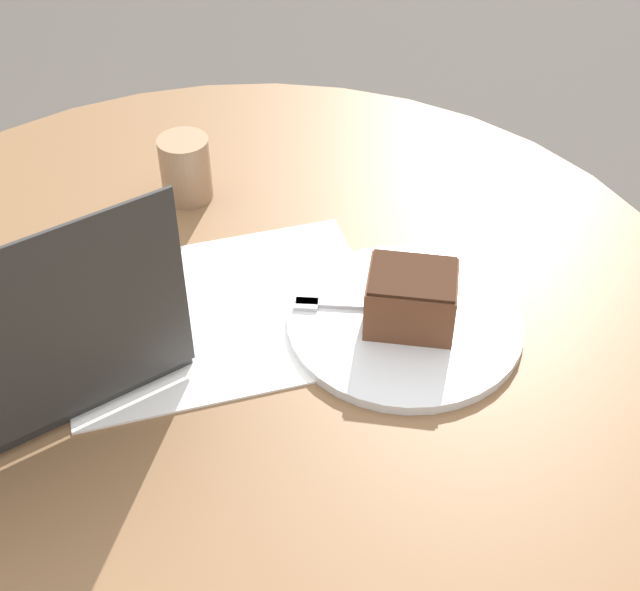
{
  "coord_description": "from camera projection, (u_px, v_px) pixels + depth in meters",
  "views": [
    {
      "loc": [
        -0.31,
        -0.7,
        1.45
      ],
      "look_at": [
        0.08,
        -0.06,
        0.78
      ],
      "focal_mm": 50.0,
      "sensor_mm": 36.0,
      "label": 1
    }
  ],
  "objects": [
    {
      "name": "cake_slice",
      "position": [
        411.0,
        298.0,
        0.99
      ],
      "size": [
        0.13,
        0.12,
        0.07
      ],
      "rotation": [
        0.0,
        0.0,
        2.45
      ],
      "color": "brown",
      "rests_on": "plate"
    },
    {
      "name": "coffee_glass",
      "position": [
        186.0,
        168.0,
        1.19
      ],
      "size": [
        0.07,
        0.07,
        0.09
      ],
      "color": "#997556",
      "rests_on": "dining_table"
    },
    {
      "name": "paper_document",
      "position": [
        221.0,
        313.0,
        1.04
      ],
      "size": [
        0.42,
        0.36,
        0.0
      ],
      "rotation": [
        0.0,
        0.0,
        -0.26
      ],
      "color": "white",
      "rests_on": "dining_table"
    },
    {
      "name": "laptop",
      "position": [
        8.0,
        356.0,
        0.93
      ],
      "size": [
        0.35,
        0.26,
        0.24
      ],
      "rotation": [
        0.0,
        0.0,
        6.34
      ],
      "color": "#2D2D2D",
      "rests_on": "dining_table"
    },
    {
      "name": "plate",
      "position": [
        405.0,
        323.0,
        1.02
      ],
      "size": [
        0.27,
        0.27,
        0.01
      ],
      "color": "silver",
      "rests_on": "dining_table"
    },
    {
      "name": "fork",
      "position": [
        352.0,
        304.0,
        1.03
      ],
      "size": [
        0.15,
        0.12,
        0.0
      ],
      "rotation": [
        0.0,
        0.0,
        8.8
      ],
      "color": "silver",
      "rests_on": "plate"
    },
    {
      "name": "dining_table",
      "position": [
        243.0,
        394.0,
        1.12
      ],
      "size": [
        1.13,
        1.13,
        0.74
      ],
      "color": "brown",
      "rests_on": "ground_plane"
    }
  ]
}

